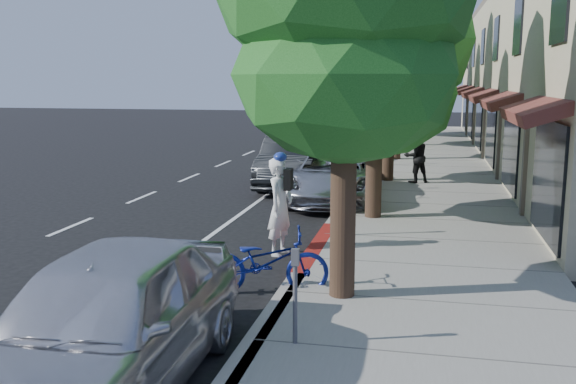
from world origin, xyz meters
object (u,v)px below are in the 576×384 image
(street_tree_3, at_px, (399,36))
(bicycle, at_px, (266,262))
(near_car_a, at_px, (105,323))
(street_tree_5, at_px, (407,65))
(street_tree_4, at_px, (404,60))
(silver_suv, at_px, (333,176))
(street_tree_1, at_px, (377,46))
(street_tree_2, at_px, (390,64))
(cyclist, at_px, (280,207))
(pedestrian, at_px, (416,156))
(white_pickup, at_px, (330,145))
(dark_sedan, at_px, (292,161))
(dark_suv_far, at_px, (351,126))

(street_tree_3, distance_m, bicycle, 18.42)
(near_car_a, bearing_deg, street_tree_5, 85.33)
(street_tree_4, relative_size, silver_suv, 1.37)
(street_tree_1, height_order, street_tree_2, street_tree_1)
(silver_suv, distance_m, near_car_a, 12.19)
(cyclist, distance_m, pedestrian, 9.36)
(street_tree_1, xyz_separation_m, street_tree_2, (0.00, 6.00, -0.30))
(silver_suv, xyz_separation_m, white_pickup, (-1.32, 8.44, 0.06))
(street_tree_4, distance_m, white_pickup, 8.27)
(street_tree_4, relative_size, dark_sedan, 1.42)
(street_tree_3, height_order, bicycle, street_tree_3)
(street_tree_1, relative_size, near_car_a, 1.42)
(dark_suv_far, bearing_deg, bicycle, -92.02)
(street_tree_3, distance_m, silver_suv, 10.47)
(silver_suv, relative_size, dark_suv_far, 1.09)
(street_tree_4, distance_m, bicycle, 24.11)
(street_tree_5, xyz_separation_m, white_pickup, (-2.72, -12.89, -3.54))
(bicycle, height_order, dark_suv_far, dark_suv_far)
(white_pickup, bearing_deg, pedestrian, -62.38)
(street_tree_4, distance_m, silver_suv, 15.85)
(street_tree_2, height_order, dark_sedan, street_tree_2)
(near_car_a, bearing_deg, silver_suv, 85.32)
(street_tree_3, xyz_separation_m, near_car_a, (-2.20, -21.50, -4.42))
(street_tree_3, height_order, dark_suv_far, street_tree_3)
(white_pickup, bearing_deg, street_tree_5, 71.80)
(street_tree_3, xyz_separation_m, bicycle, (-1.30, -17.76, -4.73))
(dark_suv_far, bearing_deg, silver_suv, -90.70)
(street_tree_5, bearing_deg, dark_sedan, -99.27)
(street_tree_2, relative_size, street_tree_4, 0.89)
(silver_suv, distance_m, dark_sedan, 2.89)
(cyclist, bearing_deg, white_pickup, 18.35)
(dark_sedan, bearing_deg, silver_suv, -58.11)
(bicycle, xyz_separation_m, pedestrian, (2.23, 11.43, 0.47))
(white_pickup, xyz_separation_m, dark_suv_far, (-0.38, 10.82, 0.04))
(street_tree_5, bearing_deg, street_tree_2, -90.00)
(dark_sedan, xyz_separation_m, white_pickup, (0.38, 6.11, -0.05))
(bicycle, xyz_separation_m, silver_suv, (-0.10, 8.42, 0.19))
(near_car_a, bearing_deg, street_tree_2, 81.01)
(street_tree_5, height_order, pedestrian, street_tree_5)
(street_tree_1, height_order, near_car_a, street_tree_1)
(white_pickup, xyz_separation_m, near_car_a, (0.52, -20.61, 0.06))
(silver_suv, bearing_deg, street_tree_1, -66.51)
(street_tree_3, distance_m, dark_sedan, 8.84)
(white_pickup, relative_size, dark_suv_far, 1.12)
(street_tree_2, height_order, street_tree_3, street_tree_3)
(street_tree_1, xyz_separation_m, dark_suv_far, (-3.10, 21.93, -3.46))
(cyclist, xyz_separation_m, white_pickup, (-1.12, 14.45, -0.19))
(street_tree_1, bearing_deg, near_car_a, -103.05)
(street_tree_2, xyz_separation_m, dark_suv_far, (-3.10, 15.93, -3.16))
(street_tree_1, relative_size, street_tree_3, 0.86)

